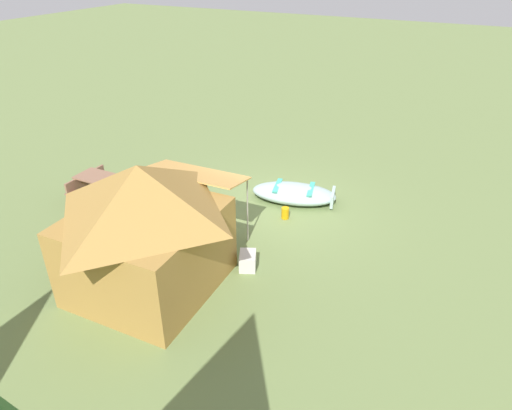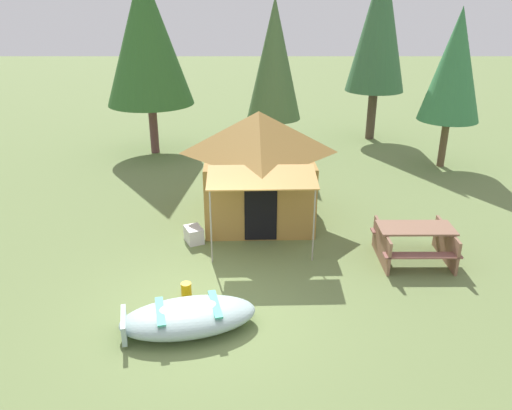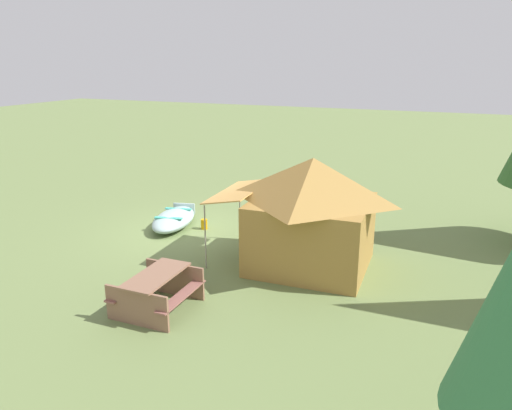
# 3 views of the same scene
# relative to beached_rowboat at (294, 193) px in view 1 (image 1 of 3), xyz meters

# --- Properties ---
(ground_plane) EXTENTS (80.00, 80.00, 0.00)m
(ground_plane) POSITION_rel_beached_rowboat_xyz_m (0.30, 0.67, -0.25)
(ground_plane) COLOR olive
(beached_rowboat) EXTENTS (2.59, 1.65, 0.48)m
(beached_rowboat) POSITION_rel_beached_rowboat_xyz_m (0.00, 0.00, 0.00)
(beached_rowboat) COLOR #9EBAB8
(beached_rowboat) RESTS_ON ground_plane
(canvas_cabin_tent) EXTENTS (2.94, 4.09, 2.82)m
(canvas_cabin_tent) POSITION_rel_beached_rowboat_xyz_m (1.27, 4.83, 1.21)
(canvas_cabin_tent) COLOR #A37939
(canvas_cabin_tent) RESTS_ON ground_plane
(picnic_table) EXTENTS (1.63, 1.46, 0.80)m
(picnic_table) POSITION_rel_beached_rowboat_xyz_m (4.67, 2.51, 0.24)
(picnic_table) COLOR #88614A
(picnic_table) RESTS_ON ground_plane
(cooler_box) EXTENTS (0.53, 0.60, 0.37)m
(cooler_box) POSITION_rel_beached_rowboat_xyz_m (-0.28, 3.38, -0.06)
(cooler_box) COLOR silver
(cooler_box) RESTS_ON ground_plane
(fuel_can) EXTENTS (0.21, 0.21, 0.32)m
(fuel_can) POSITION_rel_beached_rowboat_xyz_m (-0.16, 1.00, -0.09)
(fuel_can) COLOR orange
(fuel_can) RESTS_ON ground_plane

